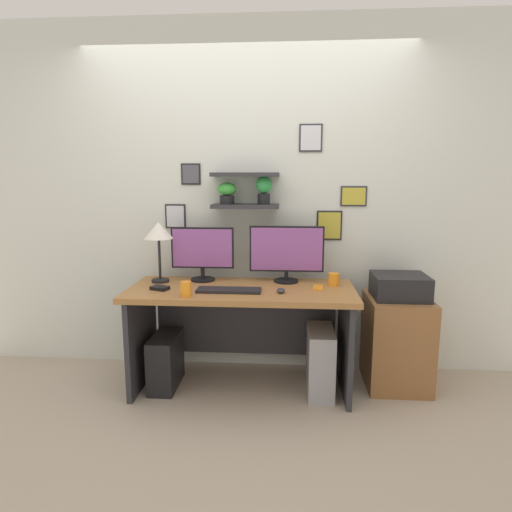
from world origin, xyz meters
name	(u,v)px	position (x,y,z in m)	size (l,w,h in m)	color
ground_plane	(242,387)	(0.00, 0.00, 0.00)	(8.00, 8.00, 0.00)	tan
back_wall_assembly	(247,199)	(0.00, 0.44, 1.35)	(4.40, 0.24, 2.70)	silver
desk	(242,314)	(0.00, 0.05, 0.54)	(1.60, 0.68, 0.75)	#9E6B38
monitor_left	(203,252)	(-0.32, 0.22, 0.97)	(0.47, 0.18, 0.40)	black
monitor_right	(287,252)	(0.32, 0.22, 0.97)	(0.55, 0.18, 0.42)	black
keyboard	(229,290)	(-0.07, -0.11, 0.76)	(0.44, 0.14, 0.02)	black
computer_mouse	(281,290)	(0.28, -0.11, 0.77)	(0.06, 0.09, 0.03)	#2D2D33
desk_lamp	(159,234)	(-0.63, 0.15, 1.11)	(0.21, 0.21, 0.45)	black
cell_phone	(318,287)	(0.54, 0.03, 0.76)	(0.07, 0.14, 0.01)	orange
coffee_mug	(334,279)	(0.66, 0.13, 0.80)	(0.08, 0.08, 0.09)	orange
pen_cup	(186,289)	(-0.34, -0.24, 0.80)	(0.07, 0.07, 0.10)	orange
scissors_tray	(160,288)	(-0.56, -0.09, 0.76)	(0.12, 0.08, 0.02)	black
drawer_cabinet	(396,341)	(1.13, 0.13, 0.33)	(0.44, 0.50, 0.66)	brown
printer	(400,286)	(1.13, 0.13, 0.75)	(0.38, 0.34, 0.17)	black
computer_tower_left	(166,361)	(-0.56, -0.02, 0.20)	(0.18, 0.40, 0.39)	black
computer_tower_right	(320,361)	(0.57, -0.04, 0.23)	(0.18, 0.40, 0.47)	#99999E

